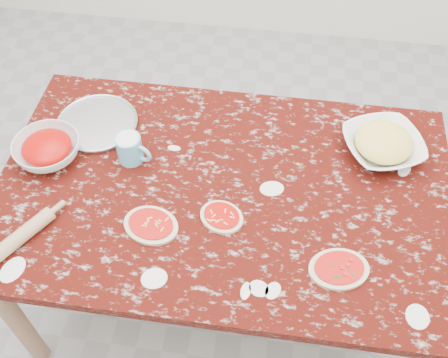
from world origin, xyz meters
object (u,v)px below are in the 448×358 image
worktable (224,202)px  flour_mug (130,149)px  rolling_pin (21,236)px  sauce_bowl (48,150)px  cheese_bowl (382,146)px  pizza_tray (97,123)px

worktable → flour_mug: bearing=166.3°
rolling_pin → sauce_bowl: bearing=96.2°
sauce_bowl → rolling_pin: (0.04, -0.36, -0.01)m
worktable → cheese_bowl: cheese_bowl is taller
cheese_bowl → rolling_pin: (-1.16, -0.56, -0.01)m
pizza_tray → rolling_pin: (-0.09, -0.54, 0.02)m
worktable → cheese_bowl: bearing=24.5°
sauce_bowl → cheese_bowl: size_ratio=0.86×
sauce_bowl → cheese_bowl: sauce_bowl is taller
worktable → pizza_tray: pizza_tray is taller
sauce_bowl → rolling_pin: sauce_bowl is taller
worktable → cheese_bowl: 0.61m
pizza_tray → flour_mug: 0.24m
flour_mug → rolling_pin: flour_mug is taller
cheese_bowl → sauce_bowl: bearing=-170.7°
flour_mug → rolling_pin: (-0.26, -0.39, -0.03)m
pizza_tray → cheese_bowl: size_ratio=1.10×
cheese_bowl → flour_mug: bearing=-169.7°
worktable → sauce_bowl: bearing=175.4°
pizza_tray → sauce_bowl: size_ratio=1.27×
flour_mug → cheese_bowl: bearing=10.3°
pizza_tray → sauce_bowl: sauce_bowl is taller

